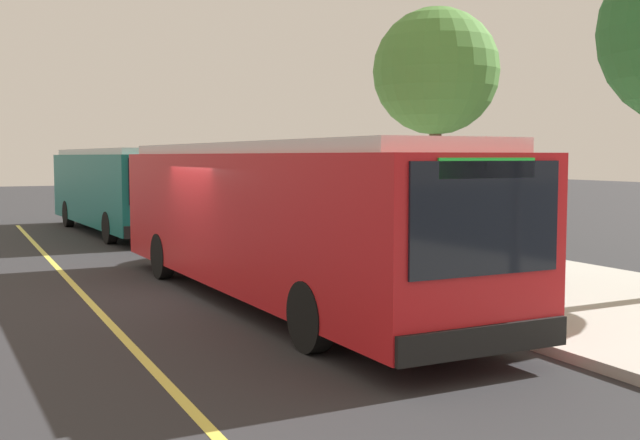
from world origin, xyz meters
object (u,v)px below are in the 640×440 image
waiting_bench (440,246)px  transit_bus_main (277,215)px  transit_bus_second (120,187)px  pedestrian_commuter (441,231)px  route_sign_post (410,195)px

waiting_bench → transit_bus_main: bearing=-70.6°
transit_bus_main → waiting_bench: size_ratio=7.63×
transit_bus_main → waiting_bench: transit_bus_main is taller
transit_bus_second → waiting_bench: size_ratio=6.89×
pedestrian_commuter → transit_bus_main: bearing=-84.4°
waiting_bench → pedestrian_commuter: pedestrian_commuter is taller
route_sign_post → waiting_bench: bearing=134.1°
transit_bus_main → route_sign_post: (0.34, 2.65, 0.34)m
transit_bus_second → pedestrian_commuter: 14.65m
transit_bus_main → pedestrian_commuter: (-0.38, 3.88, -0.50)m
transit_bus_main → transit_bus_second: same height
transit_bus_second → route_sign_post: bearing=10.7°
transit_bus_second → waiting_bench: transit_bus_second is taller
transit_bus_second → pedestrian_commuter: (14.08, 4.02, -0.50)m
waiting_bench → route_sign_post: bearing=-45.9°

